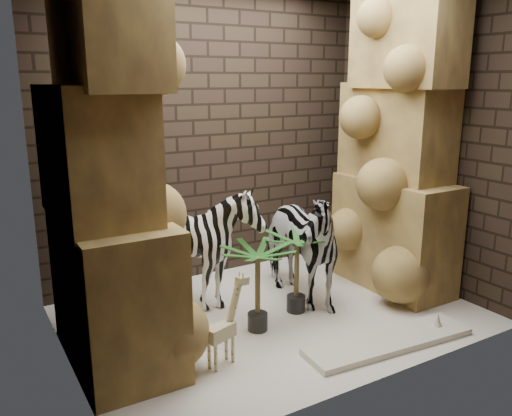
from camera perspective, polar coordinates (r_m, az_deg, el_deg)
floor at (r=4.79m, az=1.95°, el=-11.58°), size 3.50×3.50×0.00m
wall_back at (r=5.45m, az=-5.07°, el=7.94°), size 3.50×0.00×3.50m
wall_front at (r=3.39m, az=13.63°, el=3.96°), size 3.50×0.00×3.50m
wall_left at (r=3.73m, az=-21.21°, el=4.28°), size 0.00×3.00×3.00m
wall_right at (r=5.50m, az=17.77°, el=7.39°), size 0.00×3.00×3.00m
rock_pillar_left at (r=3.80m, az=-16.01°, el=4.85°), size 0.68×1.30×3.00m
rock_pillar_right at (r=5.26m, az=15.35°, el=7.29°), size 0.58×1.25×3.00m
zebra_right at (r=4.88m, az=4.16°, el=-2.76°), size 0.64×1.14×1.33m
zebra_left at (r=4.81m, az=-6.15°, el=-4.75°), size 1.16×1.33×1.06m
giraffe_toy at (r=3.89m, az=-3.88°, el=-12.37°), size 0.37×0.22×0.68m
palm_front at (r=4.74m, az=4.44°, el=-6.99°), size 0.36×0.36×0.75m
palm_back at (r=4.38m, az=0.18°, el=-8.74°), size 0.36×0.36×0.75m
surfboard at (r=4.44m, az=14.28°, el=-13.89°), size 1.47×0.47×0.05m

